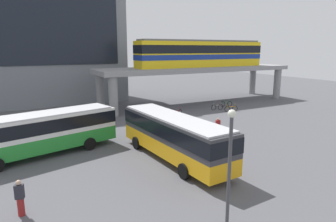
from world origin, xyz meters
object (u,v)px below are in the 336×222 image
Objects in this scene: bicycle_silver at (217,107)px; bicycle_orange at (231,109)px; bicycle_red at (177,113)px; pedestrian_walking_across at (218,127)px; bicycle_green at (226,104)px; train at (202,53)px; bicycle_brown at (158,111)px; bus_secondary at (43,130)px; bus_main at (173,133)px; bicycle_blue at (155,116)px; station_building at (8,29)px; pedestrian_near_building at (20,199)px.

bicycle_orange is at bearing -60.51° from bicycle_silver.
pedestrian_walking_across is at bearing -94.04° from bicycle_red.
bicycle_silver is at bearing -153.82° from bicycle_green.
train is 12.82× the size of pedestrian_walking_across.
train is 11.48× the size of bicycle_brown.
bus_secondary is 6.36× the size of bicycle_silver.
bicycle_silver is at bearing -102.99° from train.
bus_main is (-15.16, -18.35, -5.28)m from train.
bicycle_red is 9.17m from bicycle_green.
bicycle_green is at bearing 8.93° from bicycle_blue.
bicycle_green is (10.61, -0.08, 0.00)m from bicycle_brown.
bicycle_green is (8.98, 1.86, 0.00)m from bicycle_red.
station_building reaches higher than bicycle_blue.
bus_secondary reaches higher than bicycle_red.
bus_main is at bearing -112.41° from bicycle_brown.
pedestrian_walking_across is at bearing -119.44° from train.
bicycle_green is at bearing 11.69° from bicycle_red.
bicycle_orange is (9.02, -2.99, 0.00)m from bicycle_brown.
bicycle_brown is (1.30, 1.95, 0.00)m from bicycle_blue.
bicycle_blue is at bearing -171.07° from bicycle_green.
bicycle_red is 0.97× the size of bicycle_green.
bicycle_silver is (6.45, 0.61, 0.00)m from bicycle_red.
bus_secondary is 15.09m from pedestrian_walking_across.
bus_main is 6.46× the size of bicycle_orange.
bicycle_orange is at bearing -92.83° from train.
bus_main is at bearing -139.63° from bicycle_green.
bicycle_red is at bearing 58.47° from bus_main.
pedestrian_walking_across reaches higher than bicycle_silver.
pedestrian_near_building reaches higher than bicycle_brown.
bicycle_red is 2.53m from bicycle_brown.
train is 8.29m from bicycle_green.
pedestrian_walking_across reaches higher than bicycle_orange.
bus_secondary is at bearing -87.11° from station_building.
train is at bearing 40.07° from pedestrian_near_building.
bicycle_brown is at bearing 170.68° from bicycle_silver.
station_building is 34.46m from pedestrian_near_building.
bus_main is 6.12× the size of pedestrian_near_building.
pedestrian_walking_across reaches higher than bicycle_blue.
bicycle_red is at bearing 23.06° from bus_secondary.
bicycle_blue and bicycle_silver have the same top height.
bus_secondary is at bearing 146.00° from bus_main.
bicycle_blue is at bearing 174.24° from bicycle_orange.
bicycle_green is 31.34m from pedestrian_near_building.
pedestrian_walking_across is 18.05m from pedestrian_near_building.
bicycle_red is at bearing -168.31° from bicycle_green.
station_building is 17.39× the size of bicycle_silver.
train is 33.58m from pedestrian_near_building.
bicycle_blue is 12.05m from bicycle_green.
bicycle_red is 0.91× the size of pedestrian_near_building.
bicycle_orange is 10.95m from pedestrian_walking_across.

